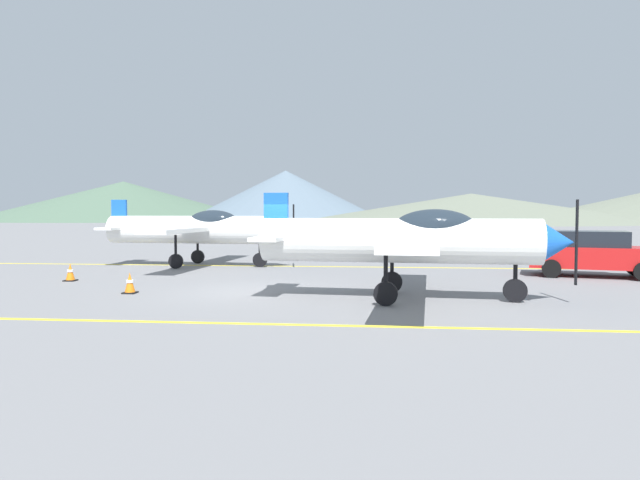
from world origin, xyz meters
TOP-DOWN VIEW (x-y plane):
  - ground_plane at (0.00, 0.00)m, footprint 400.00×400.00m
  - apron_line_near at (0.00, -4.56)m, footprint 80.00×0.16m
  - apron_line_far at (0.00, 7.63)m, footprint 80.00×0.16m
  - airplane_near at (4.03, -0.91)m, footprint 8.19×9.41m
  - airplane_mid at (-4.32, 7.36)m, footprint 8.17×9.40m
  - car_sedan at (10.80, 5.01)m, footprint 4.62×2.86m
  - traffic_cone_front at (-3.74, -0.64)m, footprint 0.36×0.36m
  - traffic_cone_side at (-6.94, 1.89)m, footprint 0.36×0.36m
  - hill_left at (-65.09, 130.58)m, footprint 75.19×75.19m
  - hill_centerleft at (-20.70, 129.66)m, footprint 51.84×51.84m
  - hill_centerright at (24.09, 114.97)m, footprint 80.76×80.76m

SIDE VIEW (x-z plane):
  - ground_plane at x=0.00m, z-range 0.00..0.00m
  - apron_line_near at x=0.00m, z-range 0.00..0.01m
  - apron_line_far at x=0.00m, z-range 0.00..0.01m
  - traffic_cone_front at x=-3.74m, z-range -0.01..0.58m
  - traffic_cone_side at x=-6.94m, z-range -0.01..0.58m
  - car_sedan at x=10.80m, z-range 0.03..1.65m
  - airplane_near at x=4.03m, z-range 0.18..2.99m
  - airplane_mid at x=-4.32m, z-range 0.18..2.99m
  - hill_centerright at x=24.09m, z-range 0.00..6.41m
  - hill_left at x=-65.09m, z-range 0.00..10.44m
  - hill_centerleft at x=-20.70m, z-range 0.00..12.98m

